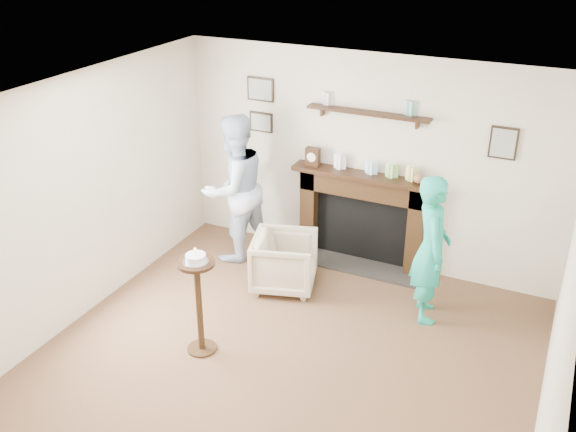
% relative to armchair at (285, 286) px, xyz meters
% --- Properties ---
extents(ground, '(5.00, 5.00, 0.00)m').
position_rel_armchair_xyz_m(ground, '(0.57, -1.50, 0.00)').
color(ground, brown).
rests_on(ground, ground).
extents(room_shell, '(4.54, 5.02, 2.52)m').
position_rel_armchair_xyz_m(room_shell, '(0.57, -0.81, 1.62)').
color(room_shell, silver).
rests_on(room_shell, ground).
extents(armchair, '(0.86, 0.84, 0.63)m').
position_rel_armchair_xyz_m(armchair, '(0.00, 0.00, 0.00)').
color(armchair, tan).
rests_on(armchair, ground).
extents(man, '(0.96, 1.06, 1.79)m').
position_rel_armchair_xyz_m(man, '(-0.85, 0.40, 0.00)').
color(man, '#A2B1CA').
rests_on(man, ground).
extents(woman, '(0.55, 0.67, 1.57)m').
position_rel_armchair_xyz_m(woman, '(1.57, 0.12, 0.00)').
color(woman, '#22C0B1').
rests_on(woman, ground).
extents(pedestal_table, '(0.35, 0.35, 1.12)m').
position_rel_armchair_xyz_m(pedestal_table, '(-0.23, -1.38, 0.69)').
color(pedestal_table, black).
rests_on(pedestal_table, ground).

